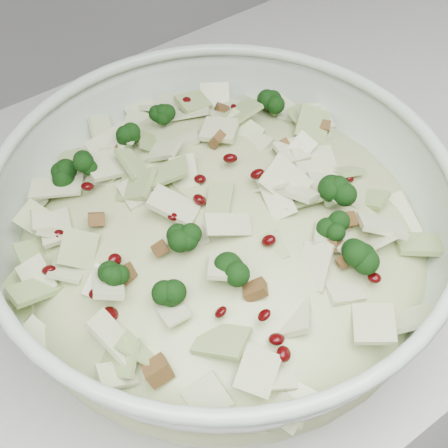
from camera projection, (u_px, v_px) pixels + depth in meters
name	position (u px, v px, depth m)	size (l,w,h in m)	color
counter	(162.00, 424.00, 0.96)	(3.60, 0.60, 0.90)	silver
mixing_bowl	(222.00, 243.00, 0.52)	(0.37, 0.37, 0.15)	#B4C5B3
salad	(222.00, 224.00, 0.50)	(0.40, 0.40, 0.15)	#AABB80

